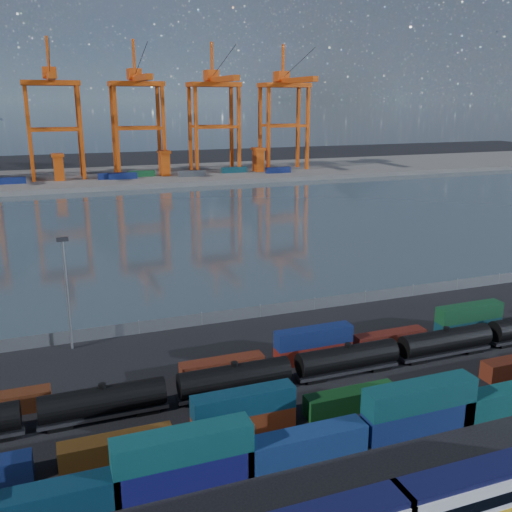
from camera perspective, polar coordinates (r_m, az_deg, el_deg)
name	(u,v)px	position (r m, az deg, el deg)	size (l,w,h in m)	color
ground	(342,396)	(72.19, 8.64, -13.68)	(700.00, 700.00, 0.00)	black
harbor_water	(165,225)	(166.49, -9.12, 3.08)	(700.00, 700.00, 0.00)	#34434B
far_quay	(117,177)	(268.71, -13.73, 7.68)	(700.00, 70.00, 2.00)	#514F4C
distant_mountains	(66,26)	(1667.74, -18.44, 21.00)	(2470.00, 1100.00, 520.00)	#1E2630
container_row_south	(359,425)	(62.54, 10.27, -16.26)	(140.91, 2.65, 5.66)	#47494C
container_row_mid	(424,384)	(73.96, 16.42, -12.16)	(139.64, 2.30, 4.91)	#404445
container_row_north	(319,349)	(80.23, 6.34, -9.19)	(140.36, 2.25, 4.79)	navy
tanker_string	(398,350)	(80.25, 14.01, -9.12)	(122.83, 3.08, 4.41)	black
waterfront_fence	(260,311)	(94.81, 0.43, -5.55)	(160.12, 0.12, 2.20)	#595B5E
yard_light_mast	(67,288)	(84.64, -18.40, -3.02)	(1.60, 0.40, 16.60)	slate
gantry_cranes	(95,95)	(259.23, -15.76, 15.23)	(198.09, 44.33, 60.03)	#C6460E
quay_containers	(95,177)	(252.97, -15.83, 7.61)	(172.58, 10.99, 2.60)	navy
straddle_carriers	(113,164)	(257.77, -14.10, 8.88)	(140.00, 7.00, 11.10)	#C6460E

